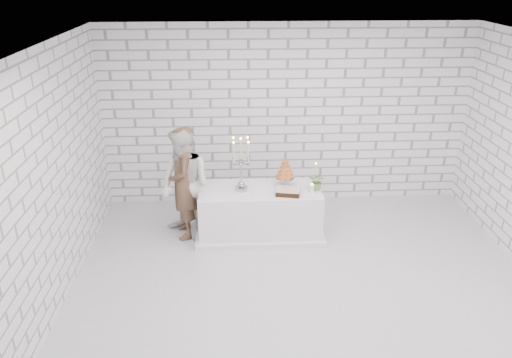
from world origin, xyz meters
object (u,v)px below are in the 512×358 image
object	(u,v)px
cake_table	(260,212)
candelabra	(241,164)
bride	(185,185)
groom	(183,183)
croquembouche	(285,172)

from	to	relation	value
cake_table	candelabra	world-z (taller)	candelabra
bride	candelabra	bearing A→B (deg)	43.54
bride	candelabra	world-z (taller)	bride
groom	croquembouche	bearing A→B (deg)	81.93
groom	cake_table	bearing A→B (deg)	77.18
candelabra	cake_table	bearing A→B (deg)	2.93
candelabra	bride	bearing A→B (deg)	179.42
candelabra	croquembouche	xyz separation A→B (m)	(0.65, 0.13, -0.19)
groom	candelabra	distance (m)	0.91
bride	croquembouche	distance (m)	1.48
cake_table	croquembouche	distance (m)	0.72
cake_table	groom	xyz separation A→B (m)	(-1.13, 0.03, 0.48)
candelabra	croquembouche	world-z (taller)	candelabra
groom	bride	size ratio (longest dim) A/B	1.01
croquembouche	cake_table	bearing A→B (deg)	-163.33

